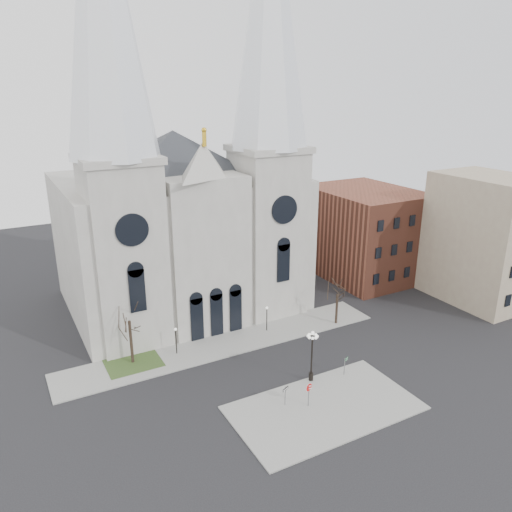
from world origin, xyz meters
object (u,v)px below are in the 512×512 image
stop_sign (309,390)px  street_name_sign (345,365)px  globe_lamp (312,350)px  one_way_sign (285,392)px

stop_sign → street_name_sign: 7.08m
globe_lamp → street_name_sign: (3.77, -0.85, -2.40)m
one_way_sign → street_name_sign: bearing=-14.0°
one_way_sign → globe_lamp: bearing=2.6°
stop_sign → one_way_sign: 2.29m
globe_lamp → street_name_sign: globe_lamp is taller
stop_sign → globe_lamp: (2.75, 3.55, 1.80)m
stop_sign → one_way_sign: stop_sign is taller
globe_lamp → one_way_sign: globe_lamp is taller
globe_lamp → street_name_sign: 4.55m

